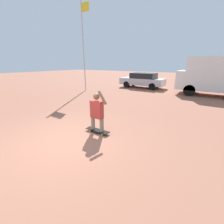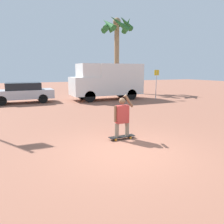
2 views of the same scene
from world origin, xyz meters
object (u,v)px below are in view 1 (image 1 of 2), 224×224
Objects in this scene: person_skateboarder at (97,110)px; flagpole at (84,43)px; parked_car_silver at (143,80)px; camper_van at (223,75)px; skateboard at (98,130)px.

flagpole reaches higher than person_skateboarder.
camper_van is at bearing -6.93° from parked_car_silver.
person_skateboarder is at bearing -44.76° from flagpole.
camper_van is 10.94m from flagpole.
flagpole is (-6.38, 6.32, 3.17)m from person_skateboarder.
person_skateboarder is at bearing -75.81° from parked_car_silver.
flagpole is at bearing 135.25° from skateboard.
skateboard is at bearing -44.75° from flagpole.
parked_car_silver is at bearing 104.19° from person_skateboarder.
skateboard is at bearing -75.81° from parked_car_silver.
parked_car_silver is 6.49m from flagpole.
parked_car_silver is at bearing 48.83° from flagpole.
camper_van is at bearing 69.28° from person_skateboarder.
skateboard is at bearing -110.71° from camper_van.
skateboard is at bearing -0.00° from person_skateboarder.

